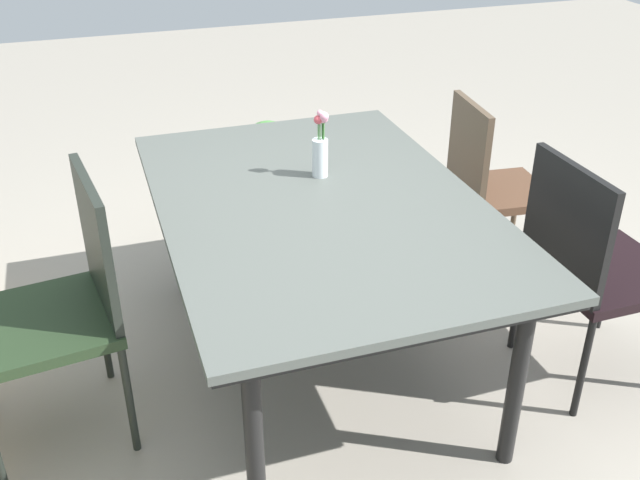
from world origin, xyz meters
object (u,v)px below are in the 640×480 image
object	(u,v)px
chair_far_side	(63,299)
chair_near_left	(592,260)
dining_table	(320,215)
chair_near_right	(489,181)
potted_plant	(269,165)
flower_vase	(321,149)

from	to	relation	value
chair_far_side	chair_near_left	bearing A→B (deg)	-107.24
dining_table	chair_near_right	size ratio (longest dim) A/B	1.93
potted_plant	chair_near_left	bearing A→B (deg)	-156.42
chair_far_side	chair_near_right	world-z (taller)	chair_far_side
dining_table	chair_near_left	world-z (taller)	chair_near_left
chair_far_side	potted_plant	distance (m)	1.87
dining_table	potted_plant	bearing A→B (deg)	-6.54
dining_table	chair_far_side	distance (m)	0.96
chair_near_left	potted_plant	world-z (taller)	chair_near_left
dining_table	flower_vase	world-z (taller)	flower_vase
flower_vase	potted_plant	size ratio (longest dim) A/B	0.50
chair_far_side	potted_plant	bearing A→B (deg)	-44.44
chair_far_side	potted_plant	xyz separation A→B (m)	(1.49, -1.11, -0.27)
chair_near_right	chair_far_side	bearing A→B (deg)	-70.64
chair_far_side	chair_near_right	distance (m)	1.97
flower_vase	potted_plant	world-z (taller)	flower_vase
chair_near_left	potted_plant	size ratio (longest dim) A/B	1.73
chair_far_side	potted_plant	size ratio (longest dim) A/B	1.80
chair_near_left	chair_far_side	bearing A→B (deg)	-100.10
dining_table	potted_plant	world-z (taller)	dining_table
chair_far_side	flower_vase	xyz separation A→B (m)	(0.29, -1.02, 0.31)
dining_table	chair_far_side	bearing A→B (deg)	94.26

